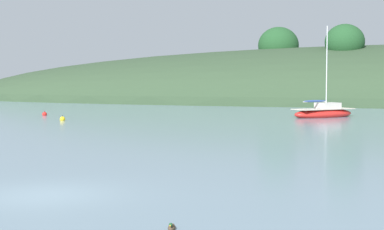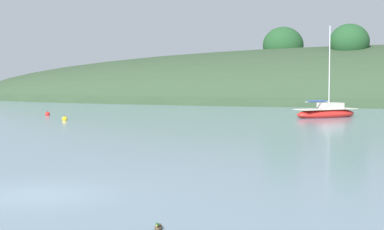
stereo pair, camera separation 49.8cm
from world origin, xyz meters
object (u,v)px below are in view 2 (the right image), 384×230
at_px(mooring_buoy_outer, 65,119).
at_px(mooring_buoy_inner, 48,114).
at_px(duck_lead, 158,227).
at_px(sailboat_teal_outer, 326,113).

distance_m(mooring_buoy_outer, mooring_buoy_inner, 7.18).
bearing_deg(mooring_buoy_outer, duck_lead, -60.68).
height_order(sailboat_teal_outer, mooring_buoy_inner, sailboat_teal_outer).
bearing_deg(mooring_buoy_outer, mooring_buoy_inner, 128.54).
relative_size(mooring_buoy_outer, duck_lead, 1.27).
bearing_deg(duck_lead, mooring_buoy_inner, 120.83).
bearing_deg(mooring_buoy_inner, sailboat_teal_outer, 8.19).
xyz_separation_m(sailboat_teal_outer, mooring_buoy_inner, (-25.50, -3.67, -0.27)).
height_order(mooring_buoy_outer, mooring_buoy_inner, same).
relative_size(sailboat_teal_outer, mooring_buoy_outer, 15.53).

